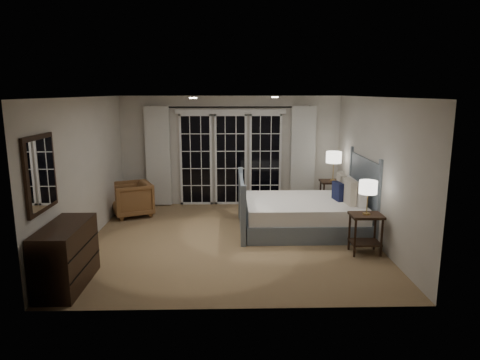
{
  "coord_description": "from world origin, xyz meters",
  "views": [
    {
      "loc": [
        -0.03,
        -7.27,
        2.58
      ],
      "look_at": [
        0.16,
        0.16,
        1.05
      ],
      "focal_mm": 32.0,
      "sensor_mm": 36.0,
      "label": 1
    }
  ],
  "objects_px": {
    "bed": "(306,213)",
    "nightstand_left": "(366,228)",
    "nightstand_right": "(332,191)",
    "armchair": "(132,199)",
    "lamp_left": "(368,188)",
    "dresser": "(66,256)",
    "lamp_right": "(334,157)"
  },
  "relations": [
    {
      "from": "bed",
      "to": "lamp_left",
      "type": "bearing_deg",
      "value": -58.19
    },
    {
      "from": "lamp_left",
      "to": "dresser",
      "type": "height_order",
      "value": "lamp_left"
    },
    {
      "from": "nightstand_left",
      "to": "lamp_right",
      "type": "relative_size",
      "value": 1.03
    },
    {
      "from": "lamp_left",
      "to": "dresser",
      "type": "xyz_separation_m",
      "value": [
        -4.4,
        -1.08,
        -0.67
      ]
    },
    {
      "from": "armchair",
      "to": "nightstand_left",
      "type": "bearing_deg",
      "value": 37.8
    },
    {
      "from": "nightstand_left",
      "to": "lamp_left",
      "type": "bearing_deg",
      "value": 0.0
    },
    {
      "from": "lamp_right",
      "to": "dresser",
      "type": "bearing_deg",
      "value": -141.17
    },
    {
      "from": "armchair",
      "to": "dresser",
      "type": "bearing_deg",
      "value": -26.41
    },
    {
      "from": "nightstand_left",
      "to": "dresser",
      "type": "xyz_separation_m",
      "value": [
        -4.4,
        -1.08,
        -0.01
      ]
    },
    {
      "from": "lamp_left",
      "to": "lamp_right",
      "type": "height_order",
      "value": "lamp_right"
    },
    {
      "from": "nightstand_left",
      "to": "armchair",
      "type": "xyz_separation_m",
      "value": [
        -4.27,
        2.27,
        -0.07
      ]
    },
    {
      "from": "nightstand_left",
      "to": "dresser",
      "type": "relative_size",
      "value": 0.55
    },
    {
      "from": "nightstand_left",
      "to": "lamp_right",
      "type": "bearing_deg",
      "value": 88.79
    },
    {
      "from": "nightstand_left",
      "to": "lamp_right",
      "type": "height_order",
      "value": "lamp_right"
    },
    {
      "from": "lamp_right",
      "to": "bed",
      "type": "bearing_deg",
      "value": -122.12
    },
    {
      "from": "nightstand_left",
      "to": "nightstand_right",
      "type": "height_order",
      "value": "nightstand_right"
    },
    {
      "from": "lamp_right",
      "to": "armchair",
      "type": "distance_m",
      "value": 4.4
    },
    {
      "from": "nightstand_left",
      "to": "nightstand_right",
      "type": "bearing_deg",
      "value": 88.79
    },
    {
      "from": "nightstand_right",
      "to": "armchair",
      "type": "distance_m",
      "value": 4.33
    },
    {
      "from": "bed",
      "to": "nightstand_left",
      "type": "xyz_separation_m",
      "value": [
        0.75,
        -1.21,
        0.09
      ]
    },
    {
      "from": "bed",
      "to": "lamp_right",
      "type": "xyz_separation_m",
      "value": [
        0.81,
        1.28,
        0.86
      ]
    },
    {
      "from": "armchair",
      "to": "lamp_left",
      "type": "bearing_deg",
      "value": 37.8
    },
    {
      "from": "lamp_left",
      "to": "nightstand_left",
      "type": "bearing_deg",
      "value": 180.0
    },
    {
      "from": "nightstand_left",
      "to": "armchair",
      "type": "distance_m",
      "value": 4.83
    },
    {
      "from": "bed",
      "to": "nightstand_right",
      "type": "height_order",
      "value": "bed"
    },
    {
      "from": "nightstand_right",
      "to": "lamp_left",
      "type": "relative_size",
      "value": 1.25
    },
    {
      "from": "bed",
      "to": "armchair",
      "type": "xyz_separation_m",
      "value": [
        -3.51,
        1.05,
        0.02
      ]
    },
    {
      "from": "dresser",
      "to": "lamp_left",
      "type": "bearing_deg",
      "value": 13.83
    },
    {
      "from": "nightstand_right",
      "to": "armchair",
      "type": "xyz_separation_m",
      "value": [
        -4.32,
        -0.23,
        -0.1
      ]
    },
    {
      "from": "nightstand_right",
      "to": "dresser",
      "type": "bearing_deg",
      "value": -141.17
    },
    {
      "from": "bed",
      "to": "dresser",
      "type": "bearing_deg",
      "value": -147.76
    },
    {
      "from": "nightstand_right",
      "to": "lamp_right",
      "type": "relative_size",
      "value": 1.08
    }
  ]
}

